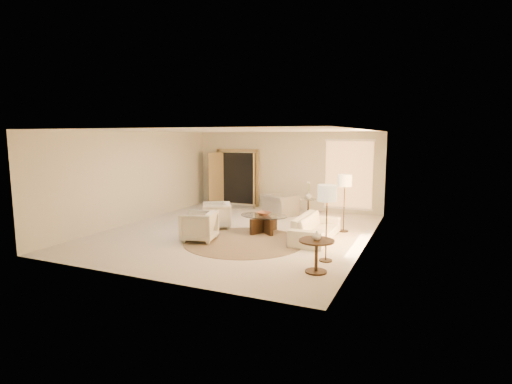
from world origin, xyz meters
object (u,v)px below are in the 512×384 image
at_px(sofa, 316,228).
at_px(end_vase, 317,236).
at_px(floor_lamp_near, 345,183).
at_px(accent_chair, 279,201).
at_px(floor_lamp_far, 327,197).
at_px(end_table, 316,250).
at_px(side_table, 308,205).
at_px(side_vase, 308,195).
at_px(armchair_left, 216,214).
at_px(bowl, 264,214).
at_px(coffee_table, 264,222).
at_px(armchair_right, 199,225).

height_order(sofa, end_vase, end_vase).
height_order(sofa, floor_lamp_near, floor_lamp_near).
distance_m(sofa, end_vase, 2.58).
height_order(accent_chair, floor_lamp_far, floor_lamp_far).
distance_m(end_table, side_table, 5.64).
distance_m(sofa, side_vase, 3.12).
bearing_deg(sofa, accent_chair, 36.26).
height_order(side_table, side_vase, side_vase).
height_order(armchair_left, side_vase, armchair_left).
distance_m(end_table, bowl, 3.41).
distance_m(armchair_left, accent_chair, 2.73).
distance_m(coffee_table, end_table, 3.41).
bearing_deg(floor_lamp_near, end_table, -86.94).
relative_size(floor_lamp_near, end_vase, 8.77).
bearing_deg(coffee_table, end_table, -49.84).
distance_m(side_table, bowl, 2.81).
distance_m(end_table, end_vase, 0.29).
bearing_deg(side_vase, side_table, 0.00).
bearing_deg(sofa, bowl, 83.94).
distance_m(coffee_table, floor_lamp_far, 3.06).
relative_size(sofa, floor_lamp_near, 1.34).
bearing_deg(end_table, bowl, 130.16).
bearing_deg(floor_lamp_near, accent_chair, 148.50).
bearing_deg(accent_chair, end_table, 144.62).
height_order(accent_chair, end_table, accent_chair).
bearing_deg(armchair_right, sofa, 103.06).
bearing_deg(accent_chair, armchair_right, 107.06).
height_order(end_table, side_table, end_table).
distance_m(accent_chair, floor_lamp_far, 5.19).
relative_size(end_table, floor_lamp_near, 0.43).
bearing_deg(side_vase, accent_chair, -166.05).
xyz_separation_m(accent_chair, side_table, (0.94, 0.23, -0.11)).
relative_size(armchair_right, bowl, 2.23).
xyz_separation_m(sofa, coffee_table, (-1.52, 0.15, -0.01)).
bearing_deg(armchair_left, sofa, 56.68).
bearing_deg(armchair_left, accent_chair, 127.51).
xyz_separation_m(floor_lamp_near, bowl, (-2.00, -1.01, -0.83)).
distance_m(end_table, floor_lamp_near, 3.73).
bearing_deg(sofa, end_vase, -164.94).
bearing_deg(armchair_right, coffee_table, 128.22).
relative_size(accent_chair, end_table, 1.54).
height_order(floor_lamp_near, bowl, floor_lamp_near).
bearing_deg(floor_lamp_far, sofa, 112.05).
distance_m(end_table, side_vase, 5.64).
bearing_deg(sofa, side_table, 19.49).
bearing_deg(bowl, end_table, -49.84).
bearing_deg(armchair_left, coffee_table, 59.58).
distance_m(end_vase, side_vase, 5.64).
xyz_separation_m(armchair_left, side_table, (1.96, 2.76, -0.06)).
relative_size(floor_lamp_far, side_vase, 7.10).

